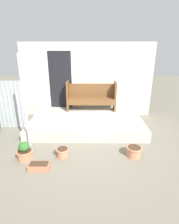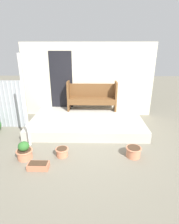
% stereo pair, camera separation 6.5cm
% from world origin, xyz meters
% --- Properties ---
extents(ground_plane, '(24.00, 24.00, 0.00)m').
position_xyz_m(ground_plane, '(0.00, 0.00, 0.00)').
color(ground_plane, '#706B5B').
extents(porch_slab, '(3.48, 2.15, 0.30)m').
position_xyz_m(porch_slab, '(-0.09, 1.08, 0.15)').
color(porch_slab, '#B7B2A5').
rests_on(porch_slab, ground_plane).
extents(house_wall, '(4.68, 0.08, 2.60)m').
position_xyz_m(house_wall, '(-0.13, 2.18, 1.30)').
color(house_wall, beige).
rests_on(house_wall, ground_plane).
extents(support_post, '(0.06, 0.06, 2.30)m').
position_xyz_m(support_post, '(-1.55, -0.12, 1.15)').
color(support_post, white).
rests_on(support_post, ground_plane).
extents(bench, '(1.70, 0.40, 1.03)m').
position_xyz_m(bench, '(0.06, 1.84, 0.83)').
color(bench, brown).
rests_on(bench, porch_slab).
extents(flower_pot_left, '(0.38, 0.38, 0.43)m').
position_xyz_m(flower_pot_left, '(-1.46, -0.72, 0.19)').
color(flower_pot_left, tan).
rests_on(flower_pot_left, ground_plane).
extents(flower_pot_middle, '(0.31, 0.31, 0.20)m').
position_xyz_m(flower_pot_middle, '(-0.61, -0.60, 0.11)').
color(flower_pot_middle, tan).
rests_on(flower_pot_middle, ground_plane).
extents(flower_pot_right, '(0.37, 0.37, 0.24)m').
position_xyz_m(flower_pot_right, '(1.06, -0.58, 0.13)').
color(flower_pot_right, tan).
rests_on(flower_pot_right, ground_plane).
extents(planter_box_rect, '(0.44, 0.22, 0.14)m').
position_xyz_m(planter_box_rect, '(-1.04, -1.07, 0.07)').
color(planter_box_rect, '#C67251').
rests_on(planter_box_rect, ground_plane).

